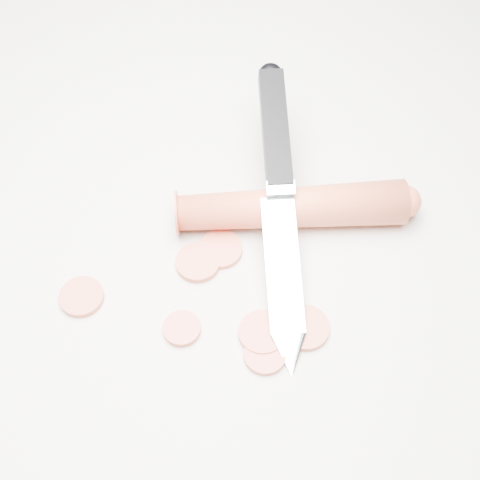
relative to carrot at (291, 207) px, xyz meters
The scene contains 10 objects.
ground 0.06m from the carrot, 113.49° to the right, with size 2.40×2.40×0.00m, color silver.
carrot is the anchor object (origin of this frame).
carrot_slice_0 0.19m from the carrot, 123.91° to the right, with size 0.04×0.04×0.01m, color #D4573E.
carrot_slice_1 0.14m from the carrot, 98.39° to the right, with size 0.03×0.03×0.01m, color #D4573E.
carrot_slice_2 0.09m from the carrot, 118.55° to the right, with size 0.04×0.04×0.01m, color #D4573E.
carrot_slice_3 0.13m from the carrot, 68.84° to the right, with size 0.03×0.03×0.01m, color #D4573E.
carrot_slice_4 0.11m from the carrot, 53.81° to the right, with size 0.04×0.04×0.01m, color #D4573E.
carrot_slice_5 0.07m from the carrot, 120.34° to the right, with size 0.04×0.04×0.01m, color #D4573E.
carrot_slice_6 0.11m from the carrot, 71.47° to the right, with size 0.04×0.04×0.01m, color #D4573E.
kitchen_knife 0.03m from the carrot, 94.17° to the right, with size 0.18×0.23×0.08m, color silver, non-canonical shape.
Camera 1 is at (0.16, -0.25, 0.48)m, focal length 50.00 mm.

